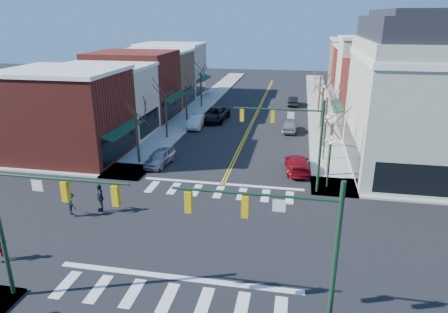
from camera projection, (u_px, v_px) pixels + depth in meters
The scene contains 35 objects.
ground at pixel (199, 233), 24.95m from camera, with size 160.00×160.00×0.00m, color black.
sidewalk_left at pixel (167, 135), 44.98m from camera, with size 3.50×70.00×0.15m, color #9E9B93.
sidewalk_right at pixel (326, 144), 41.92m from camera, with size 3.50×70.00×0.15m, color #9E9B93.
bldg_left_brick_a at pixel (68, 116), 37.21m from camera, with size 10.00×8.50×8.00m, color maroon.
bldg_left_stucco_a at pixel (106, 102), 44.47m from camera, with size 10.00×7.00×7.50m, color #C0B59F.
bldg_left_brick_b at pixel (134, 85), 51.71m from camera, with size 10.00×9.00×8.50m, color maroon.
bldg_left_tan at pixel (156, 79), 59.46m from camera, with size 10.00×7.50×7.80m, color #8A6E4C.
bldg_left_stucco_b at pixel (172, 71), 66.57m from camera, with size 10.00×8.00×8.20m, color #C0B59F.
bldg_right_brick_a at pixel (388, 99), 44.75m from camera, with size 10.00×8.50×8.00m, color maroon.
bldg_right_stucco at pixel (378, 79), 51.59m from camera, with size 10.00×7.00×10.00m, color #C0B59F.
bldg_right_brick_b at pixel (368, 77), 58.78m from camera, with size 10.00×8.00×8.50m, color maroon.
bldg_right_tan at pixel (361, 68), 66.11m from camera, with size 10.00×8.00×9.00m, color #8A6E4C.
victorian_corner at pixel (432, 94), 33.27m from camera, with size 12.25×14.25×13.30m.
traffic_mast_near_left at pixel (33, 212), 17.50m from camera, with size 6.60×0.28×7.20m.
traffic_mast_near_right at pixel (288, 236), 15.56m from camera, with size 6.60×0.28×7.20m.
traffic_mast_far_right at pixel (296, 133), 29.26m from camera, with size 6.60×0.28×7.20m.
lamppost_corner at pixel (330, 153), 30.40m from camera, with size 0.36×0.36×4.33m.
lamppost_midblock at pixel (325, 130), 36.42m from camera, with size 0.36×0.36×4.33m.
tree_left_a at pixel (138, 139), 35.81m from camera, with size 0.24×0.24×4.76m, color #382B21.
tree_left_b at pixel (166, 116), 43.17m from camera, with size 0.24×0.24×5.04m, color #382B21.
tree_left_c at pixel (186, 103), 50.66m from camera, with size 0.24×0.24×4.55m, color #382B21.
tree_left_d at pixel (201, 91), 58.01m from camera, with size 0.24×0.24×4.90m, color #382B21.
tree_right_a at pixel (330, 151), 32.90m from camera, with size 0.24×0.24×4.62m, color #382B21.
tree_right_b at pixel (325, 123), 40.21m from camera, with size 0.24×0.24×5.18m, color #382B21.
tree_right_c at pixel (322, 108), 47.68m from camera, with size 0.24×0.24×4.83m, color #382B21.
tree_right_d at pixel (319, 95), 55.06m from camera, with size 0.24×0.24×4.97m, color #382B21.
car_left_near at pixel (160, 157), 36.05m from camera, with size 1.68×4.19×1.43m, color #A7A7AB.
car_left_mid at pixel (196, 121), 48.11m from camera, with size 1.59×4.55×1.50m, color silver.
car_left_far at pixel (215, 114), 51.13m from camera, with size 2.77×6.01×1.67m, color black.
car_right_near at pixel (297, 164), 34.53m from camera, with size 2.00×4.92×1.43m, color maroon.
car_right_mid at pixel (290, 126), 46.39m from camera, with size 1.66×4.12×1.40m, color #A9A9AE.
car_right_far at pixel (293, 101), 59.91m from camera, with size 1.45×4.15×1.37m, color black.
pedestrian_red_b at pixel (0, 246), 21.86m from camera, with size 0.76×0.59×1.55m, color red.
pedestrian_dark_a at pixel (100, 197), 27.19m from camera, with size 1.15×0.48×1.96m, color #222129.
pedestrian_dark_b at pixel (71, 204), 26.72m from camera, with size 1.00×0.58×1.55m, color black.
Camera 1 is at (5.60, -21.24, 12.86)m, focal length 32.00 mm.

